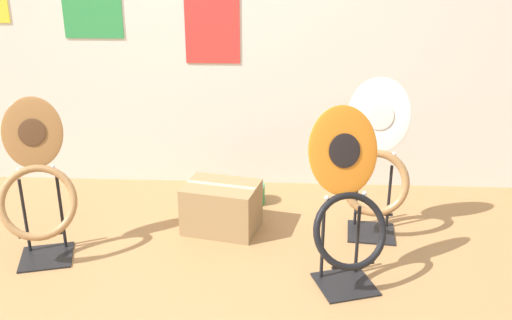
% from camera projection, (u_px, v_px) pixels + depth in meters
% --- Properties ---
extents(wall_back, '(8.00, 0.07, 2.60)m').
position_uv_depth(wall_back, '(199.00, 0.00, 3.79)').
color(wall_back, silver).
rests_on(wall_back, ground_plane).
extents(toilet_seat_display_white_plain, '(0.41, 0.31, 0.95)m').
position_uv_depth(toilet_seat_display_white_plain, '(376.00, 164.00, 3.33)').
color(toilet_seat_display_white_plain, black).
rests_on(toilet_seat_display_white_plain, ground_plane).
extents(toilet_seat_display_orange_sun, '(0.46, 0.42, 0.92)m').
position_uv_depth(toilet_seat_display_orange_sun, '(347.00, 204.00, 2.83)').
color(toilet_seat_display_orange_sun, black).
rests_on(toilet_seat_display_orange_sun, ground_plane).
extents(toilet_seat_display_woodgrain, '(0.46, 0.43, 0.89)m').
position_uv_depth(toilet_seat_display_woodgrain, '(37.00, 191.00, 3.08)').
color(toilet_seat_display_woodgrain, black).
rests_on(toilet_seat_display_woodgrain, ground_plane).
extents(paint_can, '(0.17, 0.17, 0.14)m').
position_uv_depth(paint_can, '(253.00, 193.00, 3.86)').
color(paint_can, '#2D8E4C').
rests_on(paint_can, ground_plane).
extents(storage_box, '(0.49, 0.40, 0.30)m').
position_uv_depth(storage_box, '(222.00, 207.00, 3.48)').
color(storage_box, '#93754C').
rests_on(storage_box, ground_plane).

